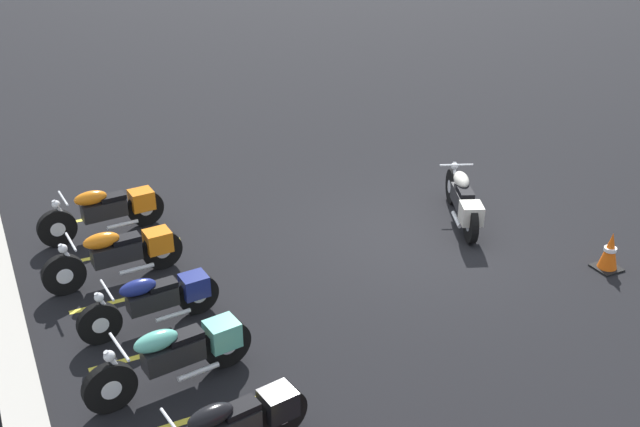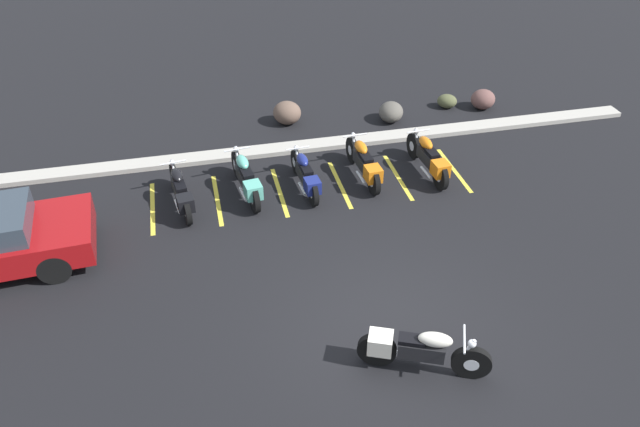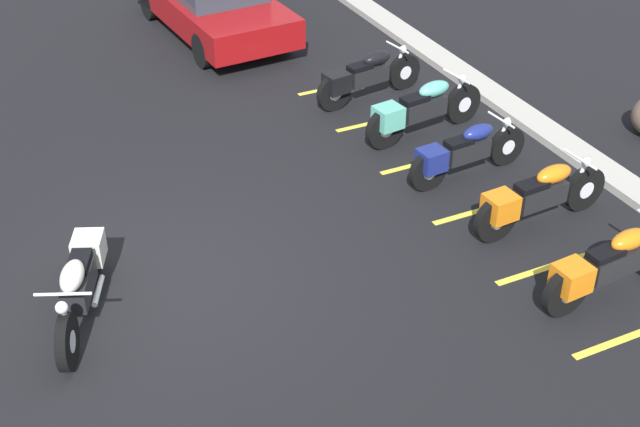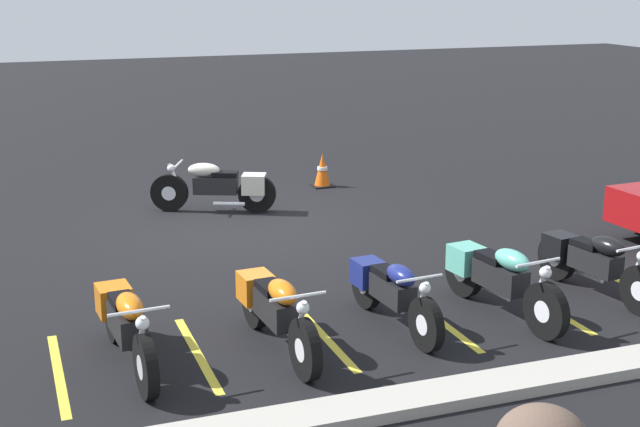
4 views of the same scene
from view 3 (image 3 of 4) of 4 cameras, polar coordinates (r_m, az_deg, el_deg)
ground at (r=11.12m, az=-9.90°, el=-4.58°), size 60.00×60.00×0.00m
motorcycle_cream_featured at (r=10.64m, az=-15.09°, el=-4.26°), size 2.05×1.05×0.86m
parked_bike_0 at (r=15.13m, az=2.88°, el=8.75°), size 0.67×2.09×0.83m
parked_bike_1 at (r=14.04m, az=6.39°, el=6.62°), size 0.69×2.21×0.87m
parked_bike_2 at (r=13.01m, az=9.15°, el=3.88°), size 0.57×2.04×0.80m
parked_bike_3 at (r=12.10m, az=13.64°, el=1.01°), size 0.61×2.18×0.86m
parked_bike_4 at (r=11.07m, az=18.02°, el=-3.18°), size 0.61×2.18×0.86m
car_red at (r=17.93m, az=-6.99°, el=13.43°), size 4.41×2.07×1.29m
concrete_curb at (r=13.93m, az=17.04°, el=3.12°), size 18.00×0.50×0.12m
stall_line_0 at (r=15.91m, az=2.09°, el=8.33°), size 0.10×2.10×0.00m
stall_line_1 at (r=14.77m, az=4.73°, el=6.12°), size 0.10×2.10×0.00m
stall_line_2 at (r=13.68m, az=7.78°, el=3.54°), size 0.10×2.10×0.00m
stall_line_3 at (r=12.68m, az=11.31°, el=0.52°), size 0.10×2.10×0.00m
stall_line_4 at (r=11.77m, az=15.41°, el=-2.99°), size 0.10×2.10×0.00m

